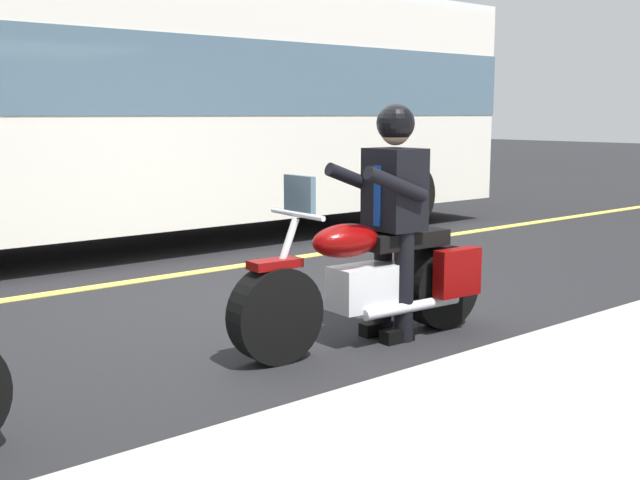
# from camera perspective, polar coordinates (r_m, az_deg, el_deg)

# --- Properties ---
(ground_plane) EXTENTS (80.00, 80.00, 0.00)m
(ground_plane) POSITION_cam_1_polar(r_m,az_deg,el_deg) (6.71, -2.99, -5.38)
(ground_plane) COLOR black
(lane_center_stripe) EXTENTS (60.00, 0.16, 0.01)m
(lane_center_stripe) POSITION_cam_1_polar(r_m,az_deg,el_deg) (8.35, -11.34, -2.64)
(lane_center_stripe) COLOR #E5DB4C
(lane_center_stripe) RESTS_ON ground_plane
(motorcycle_main) EXTENTS (2.22, 0.69, 1.26)m
(motorcycle_main) POSITION_cam_1_polar(r_m,az_deg,el_deg) (5.84, 3.78, -3.00)
(motorcycle_main) COLOR black
(motorcycle_main) RESTS_ON ground_plane
(rider_main) EXTENTS (0.65, 0.58, 1.74)m
(rider_main) POSITION_cam_1_polar(r_m,az_deg,el_deg) (5.87, 5.25, 2.82)
(rider_main) COLOR black
(rider_main) RESTS_ON ground_plane
(bus_far) EXTENTS (11.05, 2.70, 3.30)m
(bus_far) POSITION_cam_1_polar(r_m,az_deg,el_deg) (10.31, -13.05, 9.94)
(bus_far) COLOR white
(bus_far) RESTS_ON ground_plane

